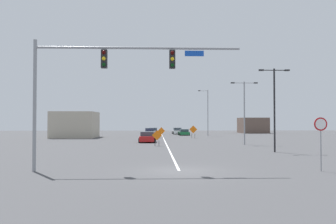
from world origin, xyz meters
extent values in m
plane|color=#444447|center=(0.00, 0.00, 0.00)|extent=(171.52, 171.52, 0.00)
cube|color=white|center=(0.00, 47.64, 0.00)|extent=(0.16, 95.29, 0.01)
cylinder|color=gray|center=(-8.19, 0.00, 3.73)|extent=(0.20, 0.20, 7.47)
cylinder|color=gray|center=(-2.34, 0.00, 7.03)|extent=(11.69, 0.14, 0.14)
cube|color=black|center=(-4.29, 0.00, 6.39)|extent=(0.34, 0.32, 1.05)
sphere|color=#3A0503|center=(-4.29, -0.17, 6.74)|extent=(0.22, 0.22, 0.22)
sphere|color=yellow|center=(-4.29, -0.17, 6.39)|extent=(0.22, 0.22, 0.22)
sphere|color=black|center=(-4.29, -0.17, 6.04)|extent=(0.22, 0.22, 0.22)
cube|color=black|center=(-0.39, 0.00, 6.39)|extent=(0.34, 0.32, 1.05)
sphere|color=#3A0503|center=(-0.39, -0.17, 6.74)|extent=(0.22, 0.22, 0.22)
sphere|color=yellow|center=(-0.39, -0.17, 6.39)|extent=(0.22, 0.22, 0.22)
sphere|color=black|center=(-0.39, -0.17, 6.04)|extent=(0.22, 0.22, 0.22)
cube|color=#1447B7|center=(0.88, 0.00, 6.74)|extent=(1.10, 0.03, 0.32)
cylinder|color=gray|center=(8.03, -0.47, 1.14)|extent=(0.07, 0.07, 2.29)
cylinder|color=#B20F14|center=(8.03, -0.47, 2.67)|extent=(0.76, 0.03, 0.76)
cylinder|color=white|center=(8.03, -0.49, 2.67)|extent=(0.61, 0.01, 0.61)
cylinder|color=gray|center=(8.85, 47.67, 4.45)|extent=(0.16, 0.16, 8.90)
cylinder|color=gray|center=(8.01, 47.67, 8.75)|extent=(1.67, 0.08, 0.08)
cube|color=#262628|center=(7.18, 47.67, 8.75)|extent=(0.44, 0.24, 0.14)
cylinder|color=gray|center=(9.43, 22.03, 3.82)|extent=(0.16, 0.16, 7.63)
cylinder|color=gray|center=(8.72, 22.03, 7.48)|extent=(1.42, 0.08, 0.08)
cube|color=#262628|center=(8.01, 22.03, 7.48)|extent=(0.44, 0.24, 0.14)
cylinder|color=gray|center=(10.14, 22.03, 7.48)|extent=(1.42, 0.08, 0.08)
cube|color=#262628|center=(10.85, 22.03, 7.48)|extent=(0.44, 0.24, 0.14)
cylinder|color=black|center=(9.56, 11.67, 3.83)|extent=(0.16, 0.16, 7.67)
cylinder|color=black|center=(8.96, 11.67, 7.52)|extent=(1.20, 0.08, 0.08)
cube|color=#262628|center=(8.36, 11.67, 7.52)|extent=(0.44, 0.24, 0.14)
cylinder|color=black|center=(10.16, 11.67, 7.52)|extent=(1.20, 0.08, 0.08)
cube|color=#262628|center=(10.76, 11.67, 7.52)|extent=(0.44, 0.24, 0.14)
cube|color=orange|center=(-0.37, 36.85, 1.25)|extent=(1.19, 0.28, 1.21)
cylinder|color=black|center=(-0.60, 36.90, 0.31)|extent=(0.05, 0.05, 0.63)
cylinder|color=black|center=(-0.14, 36.81, 0.31)|extent=(0.05, 0.05, 0.63)
cube|color=orange|center=(4.97, 38.19, 1.46)|extent=(1.30, 0.29, 1.32)
cylinder|color=black|center=(4.72, 38.24, 0.39)|extent=(0.05, 0.05, 0.79)
cylinder|color=black|center=(5.22, 38.14, 0.39)|extent=(0.05, 0.05, 0.79)
cube|color=orange|center=(-1.17, 20.00, 1.23)|extent=(1.17, 0.11, 1.17)
cylinder|color=black|center=(-1.39, 20.01, 0.31)|extent=(0.05, 0.05, 0.62)
cylinder|color=black|center=(-0.94, 19.99, 0.31)|extent=(0.05, 0.05, 0.62)
cube|color=#B7BABF|center=(-1.81, 56.21, 0.47)|extent=(1.99, 4.05, 0.62)
cube|color=#333D47|center=(-1.80, 56.41, 1.09)|extent=(1.74, 2.34, 0.62)
cylinder|color=black|center=(-2.78, 54.85, 0.32)|extent=(0.24, 0.65, 0.64)
cylinder|color=black|center=(-0.94, 54.78, 0.32)|extent=(0.24, 0.65, 0.64)
cylinder|color=black|center=(-2.68, 57.63, 0.32)|extent=(0.24, 0.65, 0.64)
cylinder|color=black|center=(-0.84, 57.56, 0.32)|extent=(0.24, 0.65, 0.64)
cube|color=white|center=(3.41, 56.69, 0.49)|extent=(1.91, 4.00, 0.67)
cube|color=#333D47|center=(3.42, 56.49, 1.12)|extent=(1.68, 2.39, 0.58)
cylinder|color=black|center=(4.26, 58.10, 0.32)|extent=(0.24, 0.65, 0.64)
cylinder|color=black|center=(2.48, 58.04, 0.32)|extent=(0.24, 0.65, 0.64)
cylinder|color=black|center=(4.35, 55.34, 0.32)|extent=(0.24, 0.65, 0.64)
cylinder|color=black|center=(2.57, 55.28, 0.32)|extent=(0.24, 0.65, 0.64)
cube|color=#1E389E|center=(-2.48, 48.72, 0.50)|extent=(1.89, 3.84, 0.67)
cube|color=#333D47|center=(-2.48, 48.91, 1.16)|extent=(1.68, 1.79, 0.64)
cylinder|color=black|center=(-3.37, 47.37, 0.32)|extent=(0.23, 0.64, 0.64)
cylinder|color=black|center=(-1.54, 47.40, 0.32)|extent=(0.23, 0.64, 0.64)
cylinder|color=black|center=(-3.42, 50.04, 0.32)|extent=(0.23, 0.64, 0.64)
cylinder|color=black|center=(-1.58, 50.07, 0.32)|extent=(0.23, 0.64, 0.64)
cube|color=red|center=(-2.41, 27.04, 0.50)|extent=(2.08, 3.99, 0.68)
cube|color=#333D47|center=(-2.40, 27.24, 1.13)|extent=(1.83, 2.38, 0.59)
cylinder|color=black|center=(-3.43, 25.70, 0.32)|extent=(0.24, 0.65, 0.64)
cylinder|color=black|center=(-1.48, 25.64, 0.32)|extent=(0.24, 0.65, 0.64)
cylinder|color=black|center=(-3.33, 28.45, 0.32)|extent=(0.24, 0.65, 0.64)
cylinder|color=black|center=(-1.39, 28.38, 0.32)|extent=(0.24, 0.65, 0.64)
cube|color=#196B38|center=(4.36, 50.29, 0.44)|extent=(2.03, 3.90, 0.56)
cube|color=#333D47|center=(4.37, 50.10, 0.98)|extent=(1.75, 2.06, 0.51)
cylinder|color=black|center=(5.22, 51.67, 0.32)|extent=(0.25, 0.65, 0.64)
cylinder|color=black|center=(3.38, 51.58, 0.32)|extent=(0.25, 0.65, 0.64)
cylinder|color=black|center=(5.35, 49.00, 0.32)|extent=(0.25, 0.65, 0.64)
cylinder|color=black|center=(3.51, 48.91, 0.32)|extent=(0.25, 0.65, 0.64)
cube|color=#B2A893|center=(-15.16, 41.00, 2.22)|extent=(7.13, 7.80, 4.44)
cube|color=brown|center=(22.08, 63.41, 1.83)|extent=(6.15, 6.69, 3.66)
camera|label=1|loc=(-1.37, -20.07, 2.83)|focal=37.55mm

